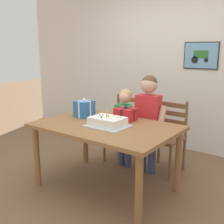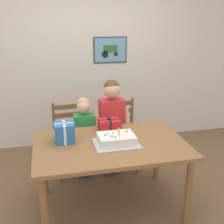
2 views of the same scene
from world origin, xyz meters
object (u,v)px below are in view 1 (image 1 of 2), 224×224
birthday_cake (108,122)px  gift_box_beside_cake (125,114)px  dining_table (106,133)px  gift_box_red_large (84,109)px  child_younger (125,120)px  child_older (148,115)px  chair_right (166,136)px  chair_left (124,128)px

birthday_cake → gift_box_beside_cake: bearing=89.5°
dining_table → gift_box_red_large: (-0.45, 0.15, 0.19)m
dining_table → child_younger: size_ratio=1.44×
gift_box_beside_cake → child_older: (0.11, 0.35, -0.06)m
gift_box_beside_cake → chair_right: size_ratio=0.26×
chair_left → child_older: (0.49, -0.21, 0.30)m
dining_table → child_older: 0.68m
chair_right → child_younger: bearing=-157.7°
birthday_cake → gift_box_red_large: bearing=159.5°
chair_left → child_older: bearing=-22.9°
gift_box_red_large → child_older: bearing=39.4°
birthday_cake → chair_right: birthday_cake is taller
birthday_cake → gift_box_beside_cake: size_ratio=1.83×
dining_table → chair_right: 0.94m
chair_left → child_younger: bearing=-54.3°
dining_table → chair_left: bearing=110.9°
gift_box_beside_cake → child_older: size_ratio=0.19×
dining_table → gift_box_beside_cake: 0.35m
birthday_cake → gift_box_red_large: size_ratio=1.90×
gift_box_red_large → gift_box_beside_cake: size_ratio=0.96×
gift_box_red_large → chair_left: (0.12, 0.71, -0.39)m
dining_table → gift_box_red_large: gift_box_red_large is taller
birthday_cake → child_older: bearing=80.8°
dining_table → gift_box_beside_cake: (0.06, 0.30, 0.16)m
chair_left → child_older: child_older is taller
gift_box_red_large → birthday_cake: bearing=-20.5°
dining_table → gift_box_red_large: 0.51m
birthday_cake → chair_left: size_ratio=0.48×
dining_table → child_older: (0.16, 0.65, 0.10)m
child_older → chair_right: bearing=51.8°
birthday_cake → gift_box_red_large: 0.53m
chair_right → child_older: 0.40m
gift_box_beside_cake → chair_left: gift_box_beside_cake is taller
gift_box_red_large → child_younger: 0.61m
dining_table → child_younger: (-0.18, 0.65, -0.02)m
chair_right → child_younger: child_younger is taller
child_younger → dining_table: bearing=-74.6°
gift_box_beside_cake → child_older: 0.37m
gift_box_red_large → child_older: (0.61, 0.50, -0.09)m
gift_box_beside_cake → chair_left: size_ratio=0.26×
birthday_cake → child_older: child_older is taller
dining_table → gift_box_beside_cake: bearing=79.6°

